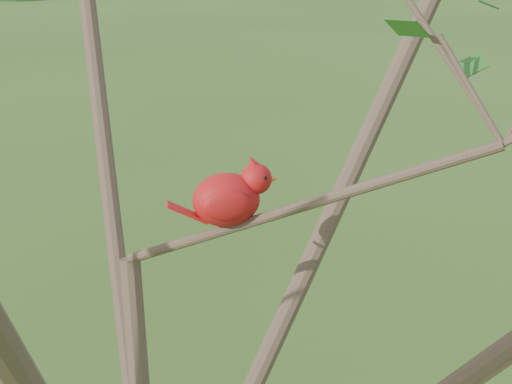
# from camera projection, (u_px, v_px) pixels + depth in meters

# --- Properties ---
(crabapple_tree) EXTENTS (2.35, 2.05, 2.95)m
(crabapple_tree) POSITION_uv_depth(u_px,v_px,m) (145.00, 192.00, 1.19)
(crabapple_tree) COLOR #3D2C21
(crabapple_tree) RESTS_ON ground
(cardinal) EXTENTS (0.18, 0.12, 0.13)m
(cardinal) POSITION_uv_depth(u_px,v_px,m) (230.00, 197.00, 1.29)
(cardinal) COLOR red
(cardinal) RESTS_ON ground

